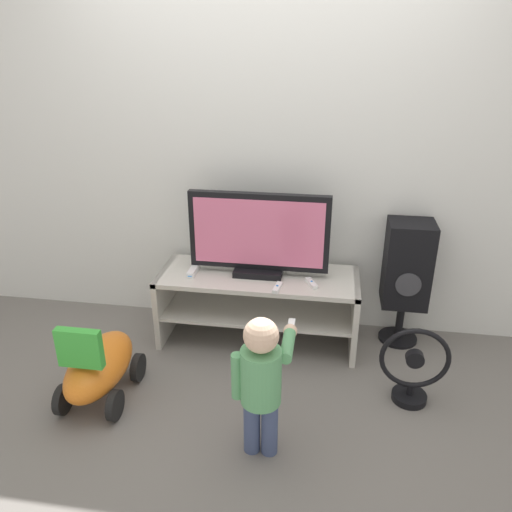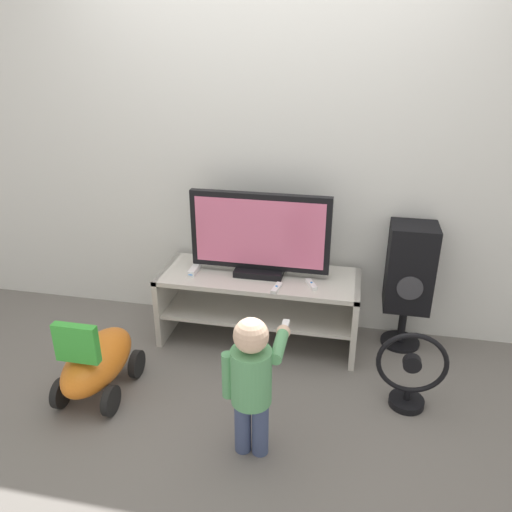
# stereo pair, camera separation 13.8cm
# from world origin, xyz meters

# --- Properties ---
(ground_plane) EXTENTS (16.00, 16.00, 0.00)m
(ground_plane) POSITION_xyz_m (0.00, 0.00, 0.00)
(ground_plane) COLOR slate
(wall_back) EXTENTS (10.00, 0.06, 2.60)m
(wall_back) POSITION_xyz_m (0.00, 0.56, 1.30)
(wall_back) COLOR silver
(wall_back) RESTS_ON ground_plane
(tv_stand) EXTENTS (1.29, 0.48, 0.48)m
(tv_stand) POSITION_xyz_m (0.00, 0.24, 0.32)
(tv_stand) COLOR beige
(tv_stand) RESTS_ON ground_plane
(television) EXTENTS (0.88, 0.20, 0.54)m
(television) POSITION_xyz_m (0.00, 0.26, 0.75)
(television) COLOR black
(television) RESTS_ON tv_stand
(game_console) EXTENTS (0.04, 0.17, 0.04)m
(game_console) POSITION_xyz_m (-0.42, 0.19, 0.50)
(game_console) COLOR white
(game_console) RESTS_ON tv_stand
(remote_primary) EXTENTS (0.09, 0.13, 0.03)m
(remote_primary) POSITION_xyz_m (0.35, 0.15, 0.49)
(remote_primary) COLOR white
(remote_primary) RESTS_ON tv_stand
(remote_secondary) EXTENTS (0.05, 0.13, 0.03)m
(remote_secondary) POSITION_xyz_m (0.14, 0.06, 0.49)
(remote_secondary) COLOR white
(remote_secondary) RESTS_ON tv_stand
(child) EXTENTS (0.29, 0.44, 0.75)m
(child) POSITION_xyz_m (0.16, -0.74, 0.44)
(child) COLOR #3F4C72
(child) RESTS_ON ground_plane
(speaker_tower) EXTENTS (0.28, 0.26, 0.84)m
(speaker_tower) POSITION_xyz_m (0.94, 0.38, 0.54)
(speaker_tower) COLOR black
(speaker_tower) RESTS_ON ground_plane
(floor_fan) EXTENTS (0.38, 0.19, 0.47)m
(floor_fan) POSITION_xyz_m (0.94, -0.25, 0.21)
(floor_fan) COLOR black
(floor_fan) RESTS_ON ground_plane
(ride_on_toy) EXTENTS (0.34, 0.61, 0.54)m
(ride_on_toy) POSITION_xyz_m (-0.79, -0.48, 0.20)
(ride_on_toy) COLOR orange
(ride_on_toy) RESTS_ON ground_plane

